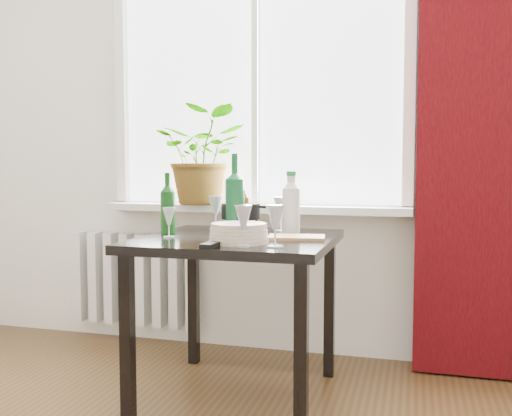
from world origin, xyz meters
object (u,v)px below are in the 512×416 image
(table, at_px, (238,257))
(fondue_pot, at_px, (241,218))
(cutting_board, at_px, (296,237))
(wineglass_front_left, at_px, (169,222))
(radiator, at_px, (135,279))
(wineglass_front_right, at_px, (243,225))
(wineglass_back_left, at_px, (215,212))
(cleaning_bottle, at_px, (291,202))
(plate_stack, at_px, (239,233))
(wine_bottle_left, at_px, (168,203))
(wine_bottle_right, at_px, (235,193))
(wineglass_far_right, at_px, (275,225))
(wineglass_back_center, at_px, (281,214))
(tv_remote, at_px, (214,244))
(bottle_amber, at_px, (243,207))
(potted_plant, at_px, (204,156))

(table, bearing_deg, fondue_pot, 101.98)
(cutting_board, bearing_deg, wineglass_front_left, -168.94)
(radiator, height_order, wineglass_front_left, wineglass_front_left)
(wineglass_front_right, height_order, wineglass_back_left, wineglass_back_left)
(cleaning_bottle, xyz_separation_m, plate_stack, (-0.13, -0.41, -0.11))
(wine_bottle_left, height_order, wine_bottle_right, wine_bottle_right)
(wine_bottle_right, height_order, wineglass_far_right, wine_bottle_right)
(wineglass_back_left, bearing_deg, wine_bottle_left, -125.00)
(radiator, relative_size, table, 0.94)
(table, height_order, wineglass_back_center, wineglass_back_center)
(tv_remote, bearing_deg, table, 95.36)
(bottle_amber, xyz_separation_m, cleaning_bottle, (0.24, 0.01, 0.03))
(cleaning_bottle, bearing_deg, wineglass_back_left, 171.22)
(table, xyz_separation_m, bottle_amber, (-0.04, 0.20, 0.21))
(wineglass_back_left, xyz_separation_m, cutting_board, (0.47, -0.27, -0.08))
(wine_bottle_left, height_order, wineglass_front_right, wine_bottle_left)
(bottle_amber, bearing_deg, wineglass_far_right, -60.07)
(potted_plant, height_order, tv_remote, potted_plant)
(fondue_pot, relative_size, cutting_board, 0.85)
(wine_bottle_left, distance_m, wineglass_far_right, 0.69)
(table, relative_size, wineglass_front_left, 6.21)
(plate_stack, bearing_deg, potted_plant, 120.13)
(wineglass_far_right, bearing_deg, cutting_board, 84.60)
(cleaning_bottle, distance_m, plate_stack, 0.44)
(wineglass_back_center, xyz_separation_m, plate_stack, (-0.07, -0.46, -0.05))
(bottle_amber, distance_m, tv_remote, 0.54)
(table, height_order, bottle_amber, bottle_amber)
(wineglass_far_right, xyz_separation_m, cutting_board, (0.03, 0.28, -0.08))
(wineglass_back_center, bearing_deg, wine_bottle_left, -156.36)
(radiator, bearing_deg, cutting_board, -29.63)
(cutting_board, bearing_deg, radiator, 150.37)
(wineglass_back_center, relative_size, plate_stack, 0.70)
(wineglass_back_center, relative_size, wineglass_front_left, 1.27)
(tv_remote, bearing_deg, fondue_pot, 98.70)
(bottle_amber, bearing_deg, wine_bottle_left, -153.94)
(cleaning_bottle, distance_m, cutting_board, 0.26)
(cleaning_bottle, height_order, tv_remote, cleaning_bottle)
(cleaning_bottle, distance_m, wineglass_back_left, 0.41)
(fondue_pot, bearing_deg, wineglass_front_left, -140.61)
(wine_bottle_right, bearing_deg, bottle_amber, 88.95)
(tv_remote, height_order, cutting_board, tv_remote)
(tv_remote, bearing_deg, radiator, 136.84)
(wineglass_back_center, height_order, plate_stack, wineglass_back_center)
(potted_plant, distance_m, wine_bottle_left, 0.58)
(fondue_pot, height_order, tv_remote, fondue_pot)
(fondue_pot, distance_m, tv_remote, 0.46)
(wineglass_far_right, relative_size, plate_stack, 0.69)
(radiator, xyz_separation_m, fondue_pot, (0.82, -0.50, 0.43))
(wine_bottle_right, height_order, tv_remote, wine_bottle_right)
(cutting_board, bearing_deg, plate_stack, -135.74)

